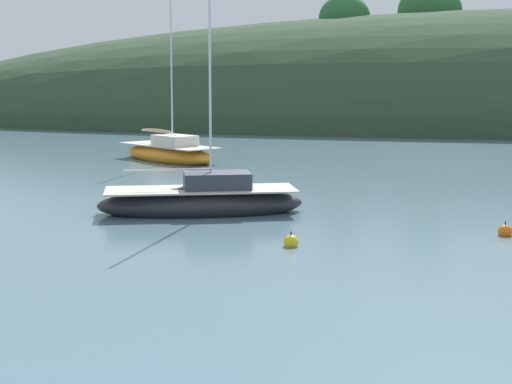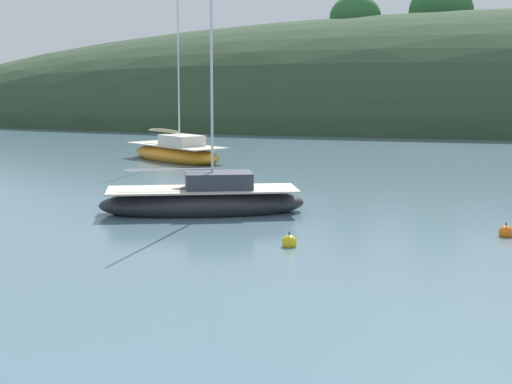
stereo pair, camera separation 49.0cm
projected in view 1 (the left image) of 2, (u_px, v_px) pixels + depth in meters
name	position (u px, v px, depth m)	size (l,w,h in m)	color
sailboat_yellow_far	(169.00, 153.00, 47.21)	(7.50, 6.81, 9.81)	orange
sailboat_teal_outer	(202.00, 201.00, 29.46)	(7.79, 4.60, 8.64)	#232328
mooring_buoy_inner	(291.00, 242.00, 23.79)	(0.44, 0.44, 0.54)	yellow
mooring_buoy_channel	(505.00, 232.00, 25.39)	(0.44, 0.44, 0.54)	orange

